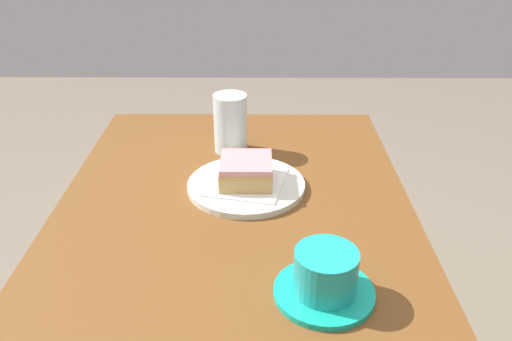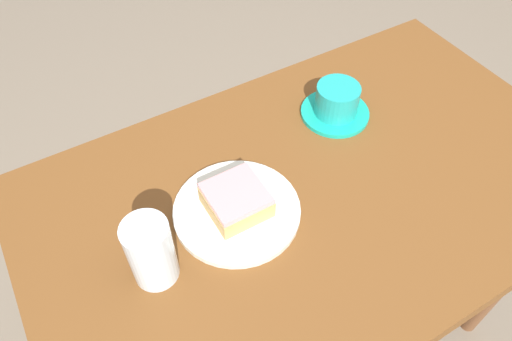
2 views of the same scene
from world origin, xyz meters
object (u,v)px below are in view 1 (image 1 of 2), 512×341
at_px(donut_glazed_square, 246,171).
at_px(coffee_cup, 325,277).
at_px(plate_glazed_square, 246,185).
at_px(water_glass, 230,123).

distance_m(donut_glazed_square, coffee_cup, 0.31).
distance_m(plate_glazed_square, coffee_cup, 0.31).
bearing_deg(water_glass, coffee_cup, 18.21).
bearing_deg(coffee_cup, plate_glazed_square, -158.76).
relative_size(plate_glazed_square, water_glass, 1.77).
xyz_separation_m(plate_glazed_square, water_glass, (-0.16, -0.04, 0.06)).
relative_size(donut_glazed_square, water_glass, 0.77).
relative_size(water_glass, coffee_cup, 0.89).
bearing_deg(water_glass, donut_glazed_square, 12.52).
relative_size(plate_glazed_square, donut_glazed_square, 2.29).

